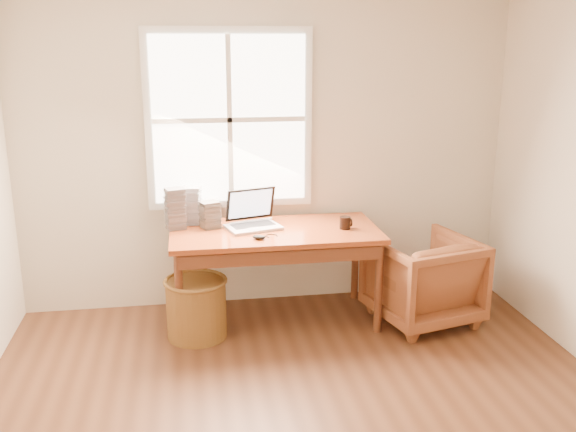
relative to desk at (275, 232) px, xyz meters
name	(u,v)px	position (x,y,z in m)	size (l,w,h in m)	color
room_shell	(316,214)	(-0.02, -1.64, 0.59)	(4.04, 4.54, 2.64)	#512F1B
desk	(275,232)	(0.00, 0.00, 0.00)	(1.60, 0.80, 0.04)	brown
armchair	(423,279)	(1.14, -0.19, -0.38)	(0.74, 0.76, 0.69)	brown
wicker_stool	(197,309)	(-0.62, -0.20, -0.51)	(0.44, 0.44, 0.44)	brown
laptop	(253,212)	(-0.16, 0.06, 0.15)	(0.36, 0.38, 0.27)	silver
mouse	(259,237)	(-0.15, -0.23, 0.04)	(0.10, 0.06, 0.03)	black
coffee_mug	(345,223)	(0.54, -0.06, 0.07)	(0.08, 0.08, 0.10)	black
cd_stack_a	(191,205)	(-0.63, 0.26, 0.17)	(0.15, 0.14, 0.30)	silver
cd_stack_b	(210,215)	(-0.49, 0.13, 0.13)	(0.14, 0.12, 0.21)	#26252A
cd_stack_c	(175,209)	(-0.75, 0.14, 0.18)	(0.14, 0.12, 0.32)	gray
cd_stack_d	(210,210)	(-0.48, 0.34, 0.11)	(0.14, 0.12, 0.18)	silver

